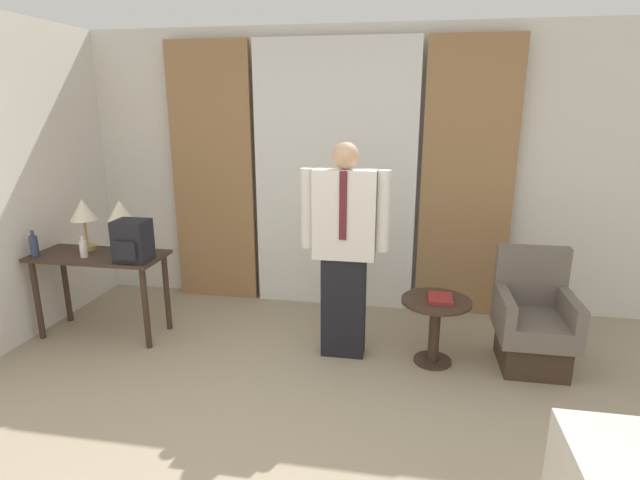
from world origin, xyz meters
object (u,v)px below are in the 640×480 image
object	(u,v)px
table_lamp_right	(120,214)
book	(440,298)
table_lamp_left	(83,213)
desk	(100,268)
person	(344,245)
bottle_near_edge	(34,246)
backpack	(132,241)
side_table	(435,320)
bottle_by_lamp	(83,249)
armchair	(533,325)

from	to	relation	value
table_lamp_right	book	distance (m)	2.76
table_lamp_left	book	xyz separation A→B (m)	(3.06, -0.14, -0.53)
desk	person	bearing A→B (deg)	0.05
table_lamp_right	bottle_near_edge	bearing A→B (deg)	-158.18
table_lamp_right	book	size ratio (longest dim) A/B	1.99
backpack	book	distance (m)	2.51
table_lamp_right	bottle_near_edge	xyz separation A→B (m)	(-0.66, -0.26, -0.24)
desk	table_lamp_left	size ratio (longest dim) A/B	2.48
desk	side_table	world-z (taller)	desk
table_lamp_left	bottle_by_lamp	xyz separation A→B (m)	(0.11, -0.21, -0.26)
table_lamp_left	side_table	bearing A→B (deg)	-2.59
bottle_near_edge	backpack	size ratio (longest dim) A/B	0.67
bottle_near_edge	book	bearing A→B (deg)	2.08
book	person	bearing A→B (deg)	177.73
table_lamp_left	backpack	bearing A→B (deg)	-21.36
side_table	desk	bearing A→B (deg)	179.54
table_lamp_left	table_lamp_right	xyz separation A→B (m)	(0.35, 0.00, 0.00)
desk	table_lamp_right	world-z (taller)	table_lamp_right
book	table_lamp_right	bearing A→B (deg)	176.99
bottle_by_lamp	person	world-z (taller)	person
desk	book	size ratio (longest dim) A/B	4.94
table_lamp_left	book	world-z (taller)	table_lamp_left
table_lamp_left	backpack	distance (m)	0.64
side_table	book	distance (m)	0.19
desk	bottle_near_edge	bearing A→B (deg)	-162.79
desk	side_table	xyz separation A→B (m)	(2.85, -0.02, -0.25)
bottle_by_lamp	armchair	distance (m)	3.70
table_lamp_right	backpack	size ratio (longest dim) A/B	1.34
bottle_near_edge	armchair	bearing A→B (deg)	3.36
table_lamp_right	table_lamp_left	bearing A→B (deg)	180.00
backpack	book	size ratio (longest dim) A/B	1.49
desk	table_lamp_right	bearing A→B (deg)	33.04
armchair	book	world-z (taller)	armchair
bottle_by_lamp	book	size ratio (longest dim) A/B	0.80
table_lamp_right	armchair	bearing A→B (deg)	-0.42
desk	table_lamp_right	distance (m)	0.50
bottle_near_edge	book	xyz separation A→B (m)	(3.36, 0.12, -0.29)
person	side_table	world-z (taller)	person
table_lamp_left	bottle_by_lamp	world-z (taller)	table_lamp_left
table_lamp_right	book	world-z (taller)	table_lamp_right
table_lamp_right	backpack	bearing A→B (deg)	-45.06
bottle_by_lamp	side_table	bearing A→B (deg)	1.44
table_lamp_left	side_table	size ratio (longest dim) A/B	0.85
table_lamp_right	person	distance (m)	1.96
bottle_near_edge	backpack	world-z (taller)	backpack
table_lamp_right	side_table	xyz separation A→B (m)	(2.68, -0.14, -0.71)
backpack	person	world-z (taller)	person
table_lamp_right	backpack	xyz separation A→B (m)	(0.23, -0.23, -0.16)
person	side_table	xyz separation A→B (m)	(0.72, -0.02, -0.57)
table_lamp_right	side_table	size ratio (longest dim) A/B	0.85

